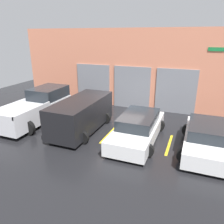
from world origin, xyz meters
name	(u,v)px	position (x,y,z in m)	size (l,w,h in m)	color
ground_plane	(120,122)	(0.00, 0.00, 0.00)	(28.00, 28.00, 0.00)	black
shophouse_building	(136,70)	(-0.01, 3.29, 2.69)	(17.72, 0.68, 5.45)	#D17A5B
pickup_truck	(38,107)	(-4.74, -1.56, 0.86)	(2.44, 5.10, 1.85)	silver
sedan_white	(206,138)	(4.74, -1.83, 0.61)	(2.25, 4.32, 1.30)	white
sedan_side	(82,114)	(-1.58, -1.85, 0.94)	(2.23, 4.54, 1.75)	black
van_right	(138,128)	(1.58, -1.82, 0.62)	(2.24, 4.77, 1.32)	white
parking_stripe_far_left	(16,119)	(-6.32, -1.85, 0.00)	(0.12, 2.20, 0.01)	gold
parking_stripe_left	(58,126)	(-3.16, -1.85, 0.00)	(0.12, 2.20, 0.01)	gold
parking_stripe_centre	(109,134)	(0.00, -1.85, 0.00)	(0.12, 2.20, 0.01)	gold
parking_stripe_right	(169,145)	(3.16, -1.85, 0.00)	(0.12, 2.20, 0.01)	gold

